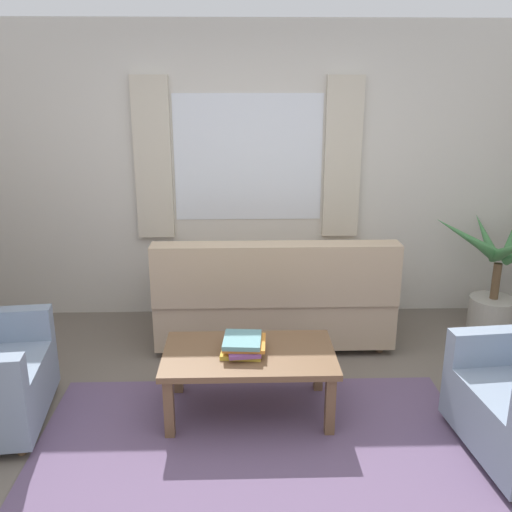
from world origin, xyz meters
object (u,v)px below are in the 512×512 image
object	(u,v)px
coffee_table	(249,360)
couch	(273,300)
potted_plant	(496,280)
book_stack_on_table	(243,345)

from	to	relation	value
coffee_table	couch	bearing A→B (deg)	78.43
coffee_table	potted_plant	size ratio (longest dim) A/B	0.98
coffee_table	book_stack_on_table	xyz separation A→B (m)	(-0.04, -0.00, 0.11)
potted_plant	coffee_table	bearing A→B (deg)	-149.67
book_stack_on_table	potted_plant	distance (m)	2.54
coffee_table	book_stack_on_table	size ratio (longest dim) A/B	3.31
potted_plant	book_stack_on_table	bearing A→B (deg)	-150.10
couch	potted_plant	xyz separation A→B (m)	(1.94, 0.19, 0.09)
couch	book_stack_on_table	xyz separation A→B (m)	(-0.26, -1.08, 0.12)
couch	coffee_table	xyz separation A→B (m)	(-0.22, -1.08, 0.01)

